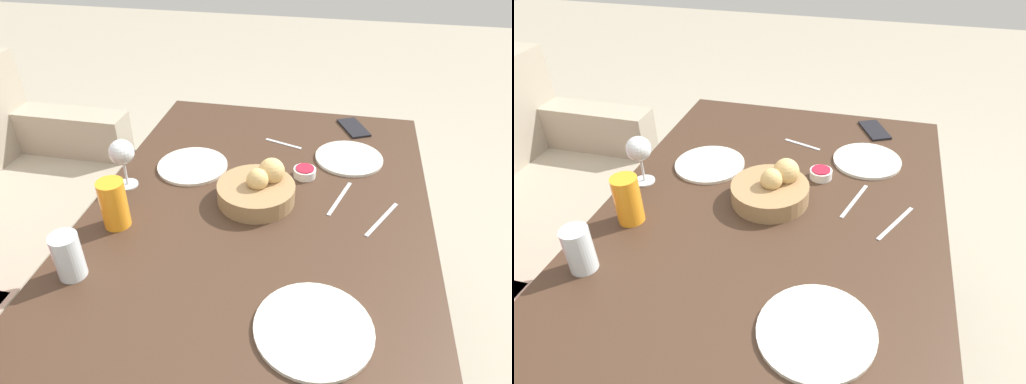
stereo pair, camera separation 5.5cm
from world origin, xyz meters
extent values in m
plane|color=#A89E89|center=(0.00, 0.00, 0.00)|extent=(10.00, 10.00, 0.00)
cube|color=#3D281C|center=(0.00, 0.00, 0.72)|extent=(1.35, 0.97, 0.03)
cube|color=#3D281C|center=(0.63, -0.43, 0.35)|extent=(0.06, 0.06, 0.70)
cube|color=#3D281C|center=(0.63, 0.43, 0.35)|extent=(0.06, 0.06, 0.70)
cube|color=#9E937F|center=(0.63, 1.08, 0.33)|extent=(0.14, 0.70, 0.66)
cylinder|color=#99754C|center=(0.04, 0.02, 0.76)|extent=(0.23, 0.23, 0.05)
sphere|color=tan|center=(0.04, 0.02, 0.81)|extent=(0.06, 0.06, 0.06)
sphere|color=tan|center=(0.04, 0.01, 0.81)|extent=(0.06, 0.06, 0.06)
sphere|color=tan|center=(0.09, -0.02, 0.82)|extent=(0.08, 0.08, 0.08)
cylinder|color=silver|center=(-0.39, -0.19, 0.74)|extent=(0.26, 0.26, 0.01)
cylinder|color=silver|center=(0.33, -0.24, 0.74)|extent=(0.22, 0.22, 0.01)
cylinder|color=silver|center=(0.18, 0.26, 0.74)|extent=(0.23, 0.23, 0.01)
cylinder|color=orange|center=(-0.14, 0.37, 0.81)|extent=(0.07, 0.07, 0.14)
cylinder|color=silver|center=(-0.34, 0.39, 0.80)|extent=(0.07, 0.07, 0.12)
cylinder|color=silver|center=(0.04, 0.42, 0.74)|extent=(0.06, 0.06, 0.00)
cylinder|color=silver|center=(0.04, 0.42, 0.78)|extent=(0.01, 0.01, 0.07)
sphere|color=silver|center=(0.04, 0.42, 0.85)|extent=(0.08, 0.08, 0.08)
cylinder|color=white|center=(0.20, -0.11, 0.75)|extent=(0.07, 0.07, 0.03)
cylinder|color=#A3192D|center=(0.20, -0.11, 0.77)|extent=(0.06, 0.06, 0.00)
cube|color=#B7B7BC|center=(0.02, -0.35, 0.74)|extent=(0.17, 0.10, 0.00)
cube|color=#B7B7BC|center=(0.10, -0.23, 0.74)|extent=(0.18, 0.07, 0.00)
cube|color=#B7B7BC|center=(0.39, -0.01, 0.74)|extent=(0.05, 0.14, 0.00)
cube|color=black|center=(0.56, -0.26, 0.74)|extent=(0.17, 0.13, 0.01)
camera|label=1|loc=(-1.02, -0.20, 1.54)|focal=32.00mm
camera|label=2|loc=(-1.01, -0.25, 1.54)|focal=32.00mm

